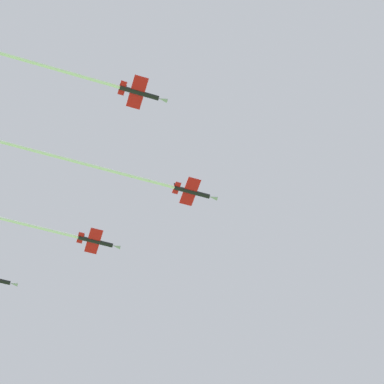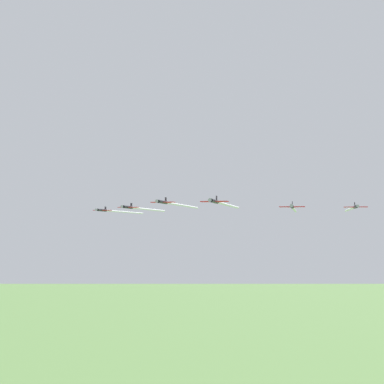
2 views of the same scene
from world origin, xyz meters
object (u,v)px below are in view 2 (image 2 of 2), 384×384
jet_lead (223,204)px  jet_port_inner (293,208)px  jet_starboard_inner (176,204)px  jet_port_outer (352,208)px  jet_port_trail (117,211)px  jet_starboard_outer (141,209)px

jet_lead → jet_port_inner: bearing=-136.4°
jet_lead → jet_starboard_inner: (-15.24, 22.48, 0.90)m
jet_port_outer → jet_port_trail: bearing=-14.3°
jet_starboard_inner → jet_port_trail: 58.80m
jet_lead → jet_port_outer: size_ratio=1.07×
jet_starboard_inner → jet_port_trail: (-29.16, 51.05, -0.84)m
jet_starboard_inner → jet_port_outer: jet_starboard_inner is taller
jet_starboard_outer → jet_lead: bearing=135.2°
jet_starboard_inner → jet_port_trail: bearing=-48.1°
jet_lead → jet_port_outer: (46.30, 28.35, -0.31)m
jet_port_outer → jet_starboard_outer: jet_starboard_outer is taller
jet_port_outer → jet_port_trail: jet_port_trail is taller
jet_starboard_inner → jet_port_outer: size_ratio=1.12×
jet_port_inner → jet_port_trail: 89.94m
jet_starboard_inner → jet_starboard_outer: jet_starboard_inner is taller
jet_lead → jet_port_trail: (-44.40, 73.54, 0.06)m
jet_port_inner → jet_starboard_outer: size_ratio=1.04×
jet_port_trail → jet_port_inner: bearing=150.9°
jet_lead → jet_port_outer: bearing=-136.3°
jet_port_trail → jet_starboard_inner: bearing=131.9°
jet_port_outer → jet_starboard_outer: size_ratio=0.93×
jet_starboard_outer → jet_port_outer: bearing=178.9°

